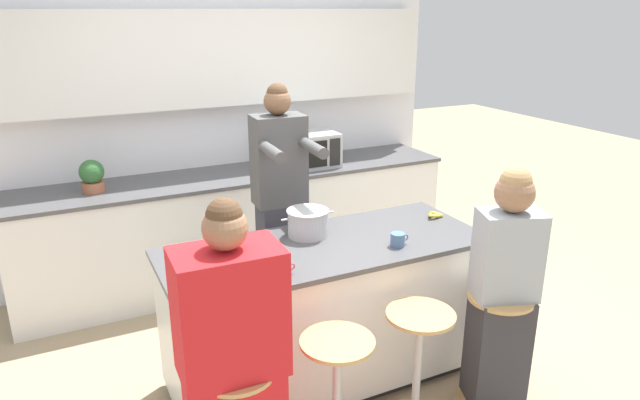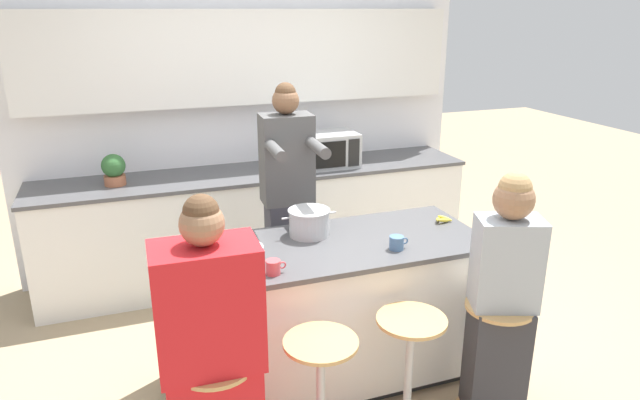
{
  "view_description": "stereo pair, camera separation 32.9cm",
  "coord_description": "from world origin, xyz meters",
  "px_view_note": "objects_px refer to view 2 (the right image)",
  "views": [
    {
      "loc": [
        -1.37,
        -2.73,
        2.21
      ],
      "look_at": [
        0.0,
        0.08,
        1.15
      ],
      "focal_mm": 32.0,
      "sensor_mm": 36.0,
      "label": 1
    },
    {
      "loc": [
        -1.07,
        -2.86,
        2.21
      ],
      "look_at": [
        0.0,
        0.08,
        1.15
      ],
      "focal_mm": 32.0,
      "sensor_mm": 36.0,
      "label": 2
    }
  ],
  "objects_px": {
    "bar_stool_center_left": "(321,397)",
    "coffee_cup_near": "(273,267)",
    "potted_plant": "(114,169)",
    "person_cooking": "(288,215)",
    "bar_stool_rightmost": "(494,357)",
    "banana_bunch": "(442,219)",
    "person_wrapped_blanket": "(212,362)",
    "fruit_bowl": "(242,252)",
    "cooking_pot": "(309,222)",
    "bar_stool_center_right": "(409,372)",
    "coffee_cup_far": "(397,243)",
    "microwave": "(325,150)",
    "kitchen_island": "(324,313)",
    "person_seated_near": "(501,308)",
    "juice_carton": "(209,234)"
  },
  "relations": [
    {
      "from": "cooking_pot",
      "to": "microwave",
      "type": "bearing_deg",
      "value": 66.02
    },
    {
      "from": "bar_stool_center_left",
      "to": "coffee_cup_far",
      "type": "bearing_deg",
      "value": 35.1
    },
    {
      "from": "person_cooking",
      "to": "microwave",
      "type": "xyz_separation_m",
      "value": [
        0.61,
        0.94,
        0.18
      ]
    },
    {
      "from": "coffee_cup_near",
      "to": "microwave",
      "type": "height_order",
      "value": "microwave"
    },
    {
      "from": "person_seated_near",
      "to": "coffee_cup_far",
      "type": "xyz_separation_m",
      "value": [
        -0.41,
        0.44,
        0.26
      ]
    },
    {
      "from": "cooking_pot",
      "to": "microwave",
      "type": "distance_m",
      "value": 1.5
    },
    {
      "from": "bar_stool_center_right",
      "to": "person_wrapped_blanket",
      "type": "bearing_deg",
      "value": -177.62
    },
    {
      "from": "kitchen_island",
      "to": "bar_stool_rightmost",
      "type": "xyz_separation_m",
      "value": [
        0.76,
        -0.64,
        -0.08
      ]
    },
    {
      "from": "bar_stool_center_left",
      "to": "fruit_bowl",
      "type": "bearing_deg",
      "value": 110.41
    },
    {
      "from": "bar_stool_center_right",
      "to": "juice_carton",
      "type": "height_order",
      "value": "juice_carton"
    },
    {
      "from": "microwave",
      "to": "fruit_bowl",
      "type": "bearing_deg",
      "value": -124.4
    },
    {
      "from": "cooking_pot",
      "to": "coffee_cup_far",
      "type": "height_order",
      "value": "cooking_pot"
    },
    {
      "from": "bar_stool_rightmost",
      "to": "person_cooking",
      "type": "xyz_separation_m",
      "value": [
        -0.8,
        1.24,
        0.51
      ]
    },
    {
      "from": "bar_stool_rightmost",
      "to": "banana_bunch",
      "type": "relative_size",
      "value": 5.26
    },
    {
      "from": "person_wrapped_blanket",
      "to": "coffee_cup_near",
      "type": "xyz_separation_m",
      "value": [
        0.4,
        0.38,
        0.23
      ]
    },
    {
      "from": "kitchen_island",
      "to": "bar_stool_center_left",
      "type": "relative_size",
      "value": 2.74
    },
    {
      "from": "juice_carton",
      "to": "microwave",
      "type": "xyz_separation_m",
      "value": [
        1.21,
        1.39,
        0.07
      ]
    },
    {
      "from": "bar_stool_center_left",
      "to": "microwave",
      "type": "height_order",
      "value": "microwave"
    },
    {
      "from": "bar_stool_center_left",
      "to": "cooking_pot",
      "type": "relative_size",
      "value": 2.05
    },
    {
      "from": "fruit_bowl",
      "to": "potted_plant",
      "type": "bearing_deg",
      "value": 111.44
    },
    {
      "from": "kitchen_island",
      "to": "microwave",
      "type": "bearing_deg",
      "value": 69.57
    },
    {
      "from": "bar_stool_center_left",
      "to": "microwave",
      "type": "relative_size",
      "value": 1.3
    },
    {
      "from": "coffee_cup_far",
      "to": "potted_plant",
      "type": "xyz_separation_m",
      "value": [
        -1.48,
        1.78,
        0.11
      ]
    },
    {
      "from": "kitchen_island",
      "to": "person_cooking",
      "type": "distance_m",
      "value": 0.74
    },
    {
      "from": "coffee_cup_near",
      "to": "banana_bunch",
      "type": "relative_size",
      "value": 0.82
    },
    {
      "from": "person_seated_near",
      "to": "cooking_pot",
      "type": "height_order",
      "value": "person_seated_near"
    },
    {
      "from": "bar_stool_rightmost",
      "to": "fruit_bowl",
      "type": "relative_size",
      "value": 2.92
    },
    {
      "from": "coffee_cup_far",
      "to": "bar_stool_rightmost",
      "type": "bearing_deg",
      "value": -47.61
    },
    {
      "from": "potted_plant",
      "to": "person_cooking",
      "type": "bearing_deg",
      "value": -42.37
    },
    {
      "from": "bar_stool_center_left",
      "to": "fruit_bowl",
      "type": "distance_m",
      "value": 0.87
    },
    {
      "from": "cooking_pot",
      "to": "bar_stool_center_right",
      "type": "bearing_deg",
      "value": -69.37
    },
    {
      "from": "coffee_cup_near",
      "to": "bar_stool_center_left",
      "type": "bearing_deg",
      "value": -71.04
    },
    {
      "from": "juice_carton",
      "to": "cooking_pot",
      "type": "bearing_deg",
      "value": 2.07
    },
    {
      "from": "juice_carton",
      "to": "microwave",
      "type": "height_order",
      "value": "microwave"
    },
    {
      "from": "bar_stool_center_right",
      "to": "potted_plant",
      "type": "relative_size",
      "value": 2.91
    },
    {
      "from": "bar_stool_center_left",
      "to": "fruit_bowl",
      "type": "height_order",
      "value": "fruit_bowl"
    },
    {
      "from": "bar_stool_center_left",
      "to": "potted_plant",
      "type": "xyz_separation_m",
      "value": [
        -0.86,
        2.22,
        0.67
      ]
    },
    {
      "from": "person_cooking",
      "to": "juice_carton",
      "type": "bearing_deg",
      "value": -139.8
    },
    {
      "from": "fruit_bowl",
      "to": "coffee_cup_far",
      "type": "relative_size",
      "value": 2.07
    },
    {
      "from": "bar_stool_center_left",
      "to": "bar_stool_rightmost",
      "type": "height_order",
      "value": "same"
    },
    {
      "from": "bar_stool_rightmost",
      "to": "person_cooking",
      "type": "relative_size",
      "value": 0.39
    },
    {
      "from": "coffee_cup_far",
      "to": "juice_carton",
      "type": "relative_size",
      "value": 0.54
    },
    {
      "from": "bar_stool_center_right",
      "to": "coffee_cup_far",
      "type": "bearing_deg",
      "value": 74.88
    },
    {
      "from": "coffee_cup_far",
      "to": "potted_plant",
      "type": "distance_m",
      "value": 2.32
    },
    {
      "from": "potted_plant",
      "to": "banana_bunch",
      "type": "bearing_deg",
      "value": -37.53
    },
    {
      "from": "bar_stool_center_left",
      "to": "banana_bunch",
      "type": "height_order",
      "value": "banana_bunch"
    },
    {
      "from": "bar_stool_rightmost",
      "to": "person_wrapped_blanket",
      "type": "height_order",
      "value": "person_wrapped_blanket"
    },
    {
      "from": "bar_stool_center_left",
      "to": "cooking_pot",
      "type": "height_order",
      "value": "cooking_pot"
    },
    {
      "from": "bar_stool_center_left",
      "to": "coffee_cup_near",
      "type": "distance_m",
      "value": 0.69
    },
    {
      "from": "cooking_pot",
      "to": "banana_bunch",
      "type": "distance_m",
      "value": 0.88
    }
  ]
}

